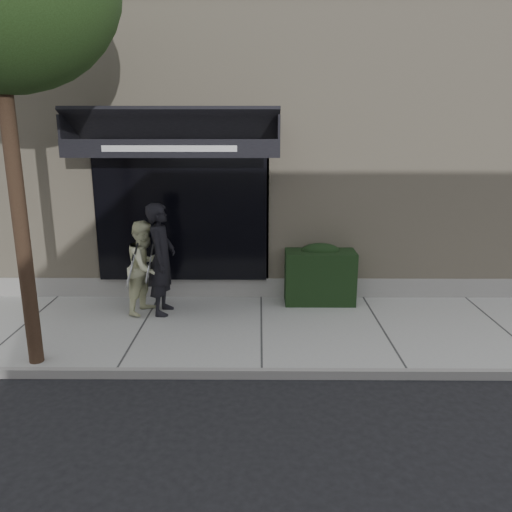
{
  "coord_description": "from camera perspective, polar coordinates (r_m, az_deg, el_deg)",
  "views": [
    {
      "loc": [
        -0.04,
        -7.77,
        3.34
      ],
      "look_at": [
        -0.09,
        0.6,
        1.18
      ],
      "focal_mm": 35.0,
      "sensor_mm": 36.0,
      "label": 1
    }
  ],
  "objects": [
    {
      "name": "hedge",
      "position": [
        9.48,
        7.27,
        -2.09
      ],
      "size": [
        1.3,
        0.7,
        1.14
      ],
      "color": "black",
      "rests_on": "sidewalk"
    },
    {
      "name": "pedestrian_front",
      "position": [
        8.87,
        -10.77,
        -0.36
      ],
      "size": [
        0.83,
        0.85,
        1.98
      ],
      "color": "black",
      "rests_on": "sidewalk"
    },
    {
      "name": "ground",
      "position": [
        8.46,
        0.62,
        -8.8
      ],
      "size": [
        80.0,
        80.0,
        0.0
      ],
      "primitive_type": "plane",
      "color": "black",
      "rests_on": "ground"
    },
    {
      "name": "curb",
      "position": [
        7.03,
        0.66,
        -13.27
      ],
      "size": [
        20.0,
        0.1,
        0.14
      ],
      "primitive_type": "cube",
      "color": "gray",
      "rests_on": "ground"
    },
    {
      "name": "sidewalk",
      "position": [
        8.43,
        0.62,
        -8.42
      ],
      "size": [
        20.0,
        3.0,
        0.12
      ],
      "primitive_type": "cube",
      "color": "#A0A19B",
      "rests_on": "ground"
    },
    {
      "name": "building_facade",
      "position": [
        12.74,
        0.53,
        11.76
      ],
      "size": [
        14.3,
        8.04,
        5.64
      ],
      "color": "#BEAF91",
      "rests_on": "ground"
    },
    {
      "name": "pedestrian_back",
      "position": [
        9.02,
        -12.52,
        -1.24
      ],
      "size": [
        0.87,
        0.98,
        1.66
      ],
      "color": "#E9EABB",
      "rests_on": "sidewalk"
    }
  ]
}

